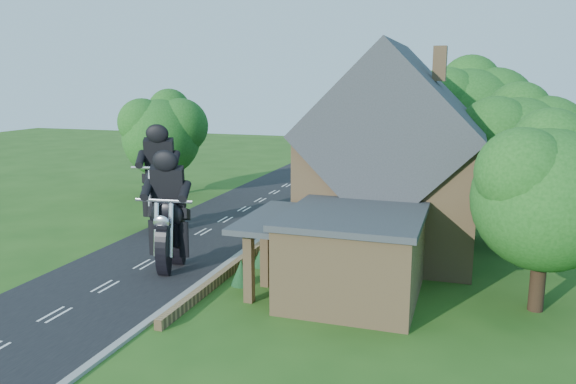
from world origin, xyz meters
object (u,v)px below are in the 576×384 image
(motorcycle_lead, at_px, (171,253))
(annex, at_px, (350,253))
(garden_wall, at_px, (268,240))
(motorcycle_follow, at_px, (162,215))
(house, at_px, (393,165))

(motorcycle_lead, bearing_deg, annex, 170.58)
(garden_wall, bearing_deg, motorcycle_follow, 174.11)
(motorcycle_lead, xyz_separation_m, motorcycle_follow, (-4.02, 6.03, 0.09))
(garden_wall, xyz_separation_m, house, (6.19, 1.00, 4.14))
(motorcycle_follow, bearing_deg, garden_wall, 162.19)
(motorcycle_follow, bearing_deg, annex, 140.25)
(garden_wall, height_order, motorcycle_follow, motorcycle_follow)
(garden_wall, xyz_separation_m, motorcycle_follow, (-6.73, 0.69, 0.71))
(garden_wall, xyz_separation_m, annex, (5.57, -5.80, 1.57))
(house, bearing_deg, garden_wall, -170.83)
(motorcycle_lead, height_order, motorcycle_follow, motorcycle_follow)
(garden_wall, height_order, motorcycle_lead, motorcycle_lead)
(garden_wall, xyz_separation_m, motorcycle_lead, (-2.71, -5.34, 0.62))
(annex, xyz_separation_m, motorcycle_lead, (-8.28, 0.46, -0.94))
(house, height_order, motorcycle_lead, house)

